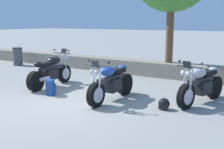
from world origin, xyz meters
TOP-DOWN VIEW (x-y plane):
  - ground_plane at (0.00, 0.00)m, footprint 120.00×120.00m
  - stone_wall at (0.00, 4.80)m, footprint 36.00×0.80m
  - motorcycle_black_near_left at (-1.70, 1.29)m, footprint 0.67×2.07m
  - motorcycle_blue_centre at (0.84, 0.92)m, footprint 0.67×2.06m
  - motorcycle_silver_far_right at (2.94, 1.94)m, footprint 0.82×2.04m
  - rider_backpack at (-0.93, 0.47)m, footprint 0.34×0.35m
  - rider_helmet at (2.35, 0.93)m, footprint 0.28×0.28m
  - trash_bin at (-6.29, 3.69)m, footprint 0.46×0.46m

SIDE VIEW (x-z plane):
  - ground_plane at x=0.00m, z-range 0.00..0.00m
  - rider_helmet at x=2.35m, z-range 0.00..0.28m
  - rider_backpack at x=-0.93m, z-range 0.01..0.48m
  - stone_wall at x=0.00m, z-range 0.00..0.55m
  - trash_bin at x=-6.29m, z-range 0.00..0.86m
  - motorcycle_black_near_left at x=-1.70m, z-range -0.10..1.07m
  - motorcycle_blue_centre at x=0.84m, z-range -0.10..1.07m
  - motorcycle_silver_far_right at x=2.94m, z-range -0.10..1.07m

